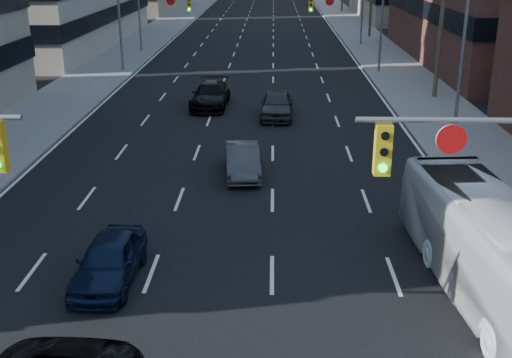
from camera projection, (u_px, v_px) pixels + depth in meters
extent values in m
cube|color=gold|center=(383.00, 150.00, 13.47)|extent=(0.35, 0.28, 1.10)
cylinder|color=black|center=(385.00, 136.00, 13.20)|extent=(0.18, 0.06, 0.18)
cylinder|color=black|center=(384.00, 152.00, 13.32)|extent=(0.18, 0.06, 0.18)
cylinder|color=#0CE526|center=(383.00, 168.00, 13.44)|extent=(0.18, 0.06, 0.18)
cylinder|color=white|center=(451.00, 139.00, 13.32)|extent=(0.64, 0.06, 0.64)
cylinder|color=slate|center=(120.00, 33.00, 49.34)|extent=(0.18, 0.18, 6.00)
cube|color=gold|center=(189.00, 4.00, 48.48)|extent=(0.35, 0.28, 1.10)
cylinder|color=black|center=(189.00, 0.00, 48.21)|extent=(0.18, 0.06, 0.18)
cylinder|color=black|center=(189.00, 4.00, 48.33)|extent=(0.18, 0.06, 0.18)
cylinder|color=#0CE526|center=(189.00, 9.00, 48.45)|extent=(0.18, 0.06, 0.18)
cylinder|color=white|center=(171.00, 1.00, 48.40)|extent=(0.64, 0.06, 0.64)
cylinder|color=slate|center=(381.00, 34.00, 48.85)|extent=(0.18, 0.18, 6.00)
cube|color=gold|center=(311.00, 5.00, 48.26)|extent=(0.35, 0.28, 1.10)
cylinder|color=black|center=(311.00, 0.00, 47.99)|extent=(0.18, 0.06, 0.18)
cylinder|color=black|center=(311.00, 5.00, 48.11)|extent=(0.18, 0.06, 0.18)
cylinder|color=#0CE526|center=(311.00, 10.00, 48.22)|extent=(0.18, 0.06, 0.18)
cylinder|color=white|center=(330.00, 1.00, 48.11)|extent=(0.64, 0.06, 0.64)
cylinder|color=#4C3D2D|center=(442.00, 11.00, 39.49)|extent=(0.28, 0.28, 11.00)
cylinder|color=slate|center=(139.00, 3.00, 58.25)|extent=(0.16, 0.16, 9.00)
cylinder|color=slate|center=(462.00, 55.00, 29.52)|extent=(0.16, 0.16, 9.00)
imported|color=silver|center=(495.00, 253.00, 17.26)|extent=(3.19, 10.33, 2.83)
imported|color=black|center=(109.00, 260.00, 18.46)|extent=(1.73, 4.02, 1.35)
imported|color=#39393B|center=(243.00, 160.00, 27.20)|extent=(1.74, 4.09, 1.31)
imported|color=black|center=(211.00, 95.00, 38.91)|extent=(2.27, 5.21, 1.49)
imported|color=#2E2F31|center=(277.00, 104.00, 36.53)|extent=(1.97, 4.56, 1.53)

